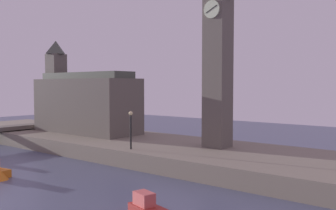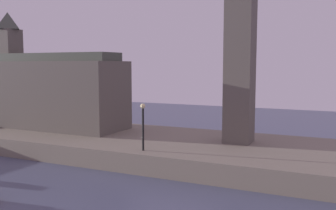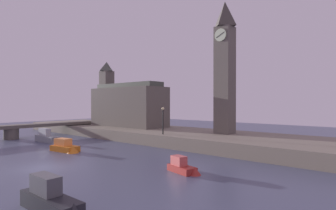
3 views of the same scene
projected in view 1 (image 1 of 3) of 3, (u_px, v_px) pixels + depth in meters
name	position (u px, v px, depth m)	size (l,w,h in m)	color
far_embankment	(165.00, 150.00, 37.48)	(70.00, 12.00, 1.50)	slate
clock_tower	(218.00, 52.00, 34.55)	(2.33, 2.37, 17.14)	#5B544C
parliament_hall	(84.00, 102.00, 46.25)	(14.35, 5.45, 11.65)	#5B544C
streetlamp	(131.00, 125.00, 33.73)	(0.36, 0.36, 3.44)	black
boat_dinghy_red	(151.00, 209.00, 20.78)	(3.24, 1.71, 1.29)	maroon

